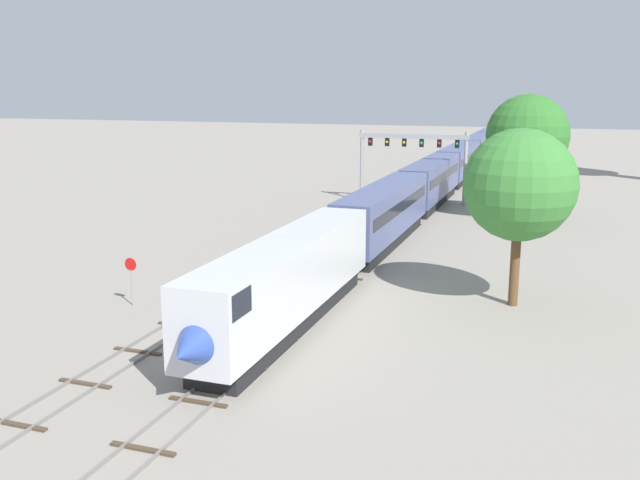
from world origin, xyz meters
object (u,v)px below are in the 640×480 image
(stop_sign, at_px, (131,275))
(trackside_tree_left, at_px, (520,185))
(passenger_train, at_px, (448,170))
(trackside_tree_mid, at_px, (527,136))
(signal_gantry, at_px, (413,150))

(stop_sign, distance_m, trackside_tree_left, 23.00)
(passenger_train, height_order, trackside_tree_mid, trackside_tree_mid)
(trackside_tree_left, bearing_deg, trackside_tree_mid, 92.31)
(stop_sign, relative_size, trackside_tree_left, 0.28)
(stop_sign, xyz_separation_m, trackside_tree_mid, (19.99, 35.60, 6.19))
(trackside_tree_left, xyz_separation_m, trackside_tree_mid, (-1.14, 28.16, 0.95))
(signal_gantry, xyz_separation_m, stop_sign, (-7.75, -42.01, -3.98))
(passenger_train, bearing_deg, trackside_tree_mid, -59.39)
(stop_sign, distance_m, trackside_tree_mid, 41.30)
(passenger_train, distance_m, stop_sign, 53.44)
(passenger_train, height_order, trackside_tree_left, trackside_tree_left)
(passenger_train, xyz_separation_m, stop_sign, (-10.00, -52.49, -0.74))
(trackside_tree_left, bearing_deg, passenger_train, 103.87)
(trackside_tree_left, bearing_deg, stop_sign, -160.60)
(passenger_train, relative_size, signal_gantry, 10.43)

